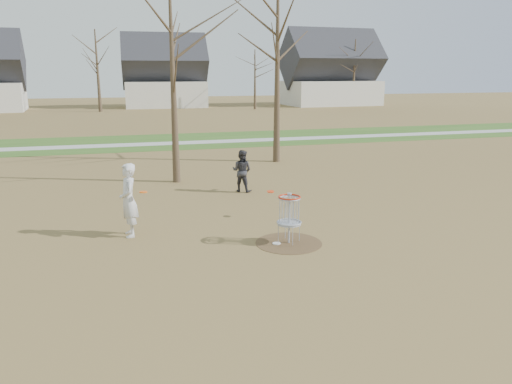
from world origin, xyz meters
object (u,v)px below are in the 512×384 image
(player_throwing, at_px, (242,171))
(disc_grounded, at_px, (277,243))
(player_standing, at_px, (129,200))
(disc_golf_basket, at_px, (289,210))

(player_throwing, distance_m, disc_grounded, 6.17)
(player_standing, bearing_deg, disc_golf_basket, 60.16)
(player_throwing, bearing_deg, disc_grounded, 120.22)
(player_standing, bearing_deg, disc_grounded, 58.45)
(player_throwing, distance_m, disc_golf_basket, 6.11)
(player_standing, distance_m, player_throwing, 6.11)
(player_standing, relative_size, disc_golf_basket, 1.53)
(player_standing, height_order, disc_grounded, player_standing)
(player_throwing, height_order, disc_grounded, player_throwing)
(player_standing, distance_m, disc_golf_basket, 4.46)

